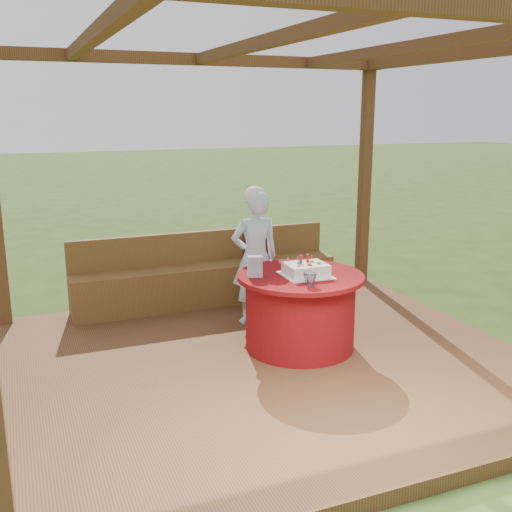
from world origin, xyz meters
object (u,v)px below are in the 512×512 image
Objects in this scene: chair at (263,267)px; birthday_cake at (306,269)px; elderly_woman at (255,255)px; drinking_glass at (310,279)px; gift_bag at (255,266)px; bench at (207,280)px; table at (300,310)px.

birthday_cake is (-0.12, -1.28, 0.30)m from chair.
elderly_woman is at bearing 100.41° from birthday_cake.
gift_bag is at bearing 127.84° from drinking_glass.
bench is 7.05× the size of birthday_cake.
bench is 2.62× the size of table.
drinking_glass is (0.31, -1.91, 0.49)m from bench.
bench is 0.95m from elderly_woman.
chair is (0.53, -0.35, 0.18)m from bench.
gift_bag is at bearing -90.73° from bench.
table is at bearing -76.13° from bench.
drinking_glass is at bearing -34.71° from gift_bag.
chair reaches higher than bench.
gift_bag reaches higher than chair.
bench is 2.13× the size of elderly_woman.
birthday_cake reaches higher than chair.
birthday_cake is 3.71× the size of drinking_glass.
chair is 1.31m from gift_bag.
elderly_woman is 1.12m from drinking_glass.
chair is at bearing 81.51° from gift_bag.
chair is 4.50× the size of gift_bag.
chair is at bearing -33.18° from bench.
table is 0.81× the size of elderly_woman.
table is 0.53m from drinking_glass.
elderly_woman is (0.26, -0.79, 0.44)m from bench.
chair is 0.59× the size of elderly_woman.
chair reaches higher than drinking_glass.
elderly_woman is at bearing -121.40° from chair.
bench is 1.63m from table.
chair is at bearing 81.85° from drinking_glass.
drinking_glass is (-0.08, -0.34, 0.40)m from table.
gift_bag is at bearing -115.93° from chair.
table is 0.40m from birthday_cake.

